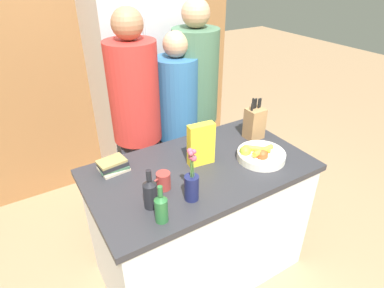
% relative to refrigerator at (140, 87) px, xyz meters
% --- Properties ---
extents(ground_plane, '(14.00, 14.00, 0.00)m').
position_rel_refrigerator_xyz_m(ground_plane, '(-0.14, -1.23, -1.01)').
color(ground_plane, '#A37F5B').
extents(kitchen_island, '(1.40, 0.80, 0.90)m').
position_rel_refrigerator_xyz_m(kitchen_island, '(-0.14, -1.23, -0.56)').
color(kitchen_island, silver).
rests_on(kitchen_island, ground_plane).
extents(back_wall_wood, '(2.60, 0.12, 2.60)m').
position_rel_refrigerator_xyz_m(back_wall_wood, '(-0.14, 0.36, 0.29)').
color(back_wall_wood, olive).
rests_on(back_wall_wood, ground_plane).
extents(refrigerator, '(0.76, 0.63, 2.02)m').
position_rel_refrigerator_xyz_m(refrigerator, '(0.00, 0.00, 0.00)').
color(refrigerator, '#B7B7BC').
rests_on(refrigerator, ground_plane).
extents(fruit_bowl, '(0.31, 0.31, 0.10)m').
position_rel_refrigerator_xyz_m(fruit_bowl, '(0.24, -1.35, -0.07)').
color(fruit_bowl, silver).
rests_on(fruit_bowl, kitchen_island).
extents(knife_block, '(0.12, 0.11, 0.31)m').
position_rel_refrigerator_xyz_m(knife_block, '(0.40, -1.11, 0.01)').
color(knife_block, '#A87A4C').
rests_on(knife_block, kitchen_island).
extents(flower_vase, '(0.08, 0.08, 0.32)m').
position_rel_refrigerator_xyz_m(flower_vase, '(-0.34, -1.46, -0.00)').
color(flower_vase, '#191E4C').
rests_on(flower_vase, kitchen_island).
extents(cereal_box, '(0.17, 0.08, 0.28)m').
position_rel_refrigerator_xyz_m(cereal_box, '(-0.11, -1.19, 0.03)').
color(cereal_box, yellow).
rests_on(cereal_box, kitchen_island).
extents(coffee_mug, '(0.12, 0.08, 0.10)m').
position_rel_refrigerator_xyz_m(coffee_mug, '(-0.43, -1.30, -0.06)').
color(coffee_mug, '#99332D').
rests_on(coffee_mug, kitchen_island).
extents(book_stack, '(0.19, 0.16, 0.07)m').
position_rel_refrigerator_xyz_m(book_stack, '(-0.61, -0.97, -0.07)').
color(book_stack, '#B7A88E').
rests_on(book_stack, kitchen_island).
extents(bottle_oil, '(0.07, 0.07, 0.23)m').
position_rel_refrigerator_xyz_m(bottle_oil, '(-0.56, -1.40, -0.02)').
color(bottle_oil, black).
rests_on(bottle_oil, kitchen_island).
extents(bottle_vinegar, '(0.07, 0.07, 0.21)m').
position_rel_refrigerator_xyz_m(bottle_vinegar, '(-0.56, -1.52, -0.02)').
color(bottle_vinegar, '#286633').
rests_on(bottle_vinegar, kitchen_island).
extents(person_at_sink, '(0.36, 0.36, 1.78)m').
position_rel_refrigerator_xyz_m(person_at_sink, '(-0.29, -0.59, -0.01)').
color(person_at_sink, '#383842').
rests_on(person_at_sink, ground_plane).
extents(person_in_blue, '(0.33, 0.33, 1.60)m').
position_rel_refrigerator_xyz_m(person_in_blue, '(0.06, -0.59, -0.11)').
color(person_in_blue, '#383842').
rests_on(person_in_blue, ground_plane).
extents(person_in_red_tee, '(0.36, 0.36, 1.80)m').
position_rel_refrigerator_xyz_m(person_in_red_tee, '(0.25, -0.54, 0.00)').
color(person_in_red_tee, '#383842').
rests_on(person_in_red_tee, ground_plane).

